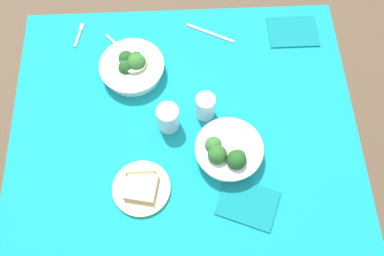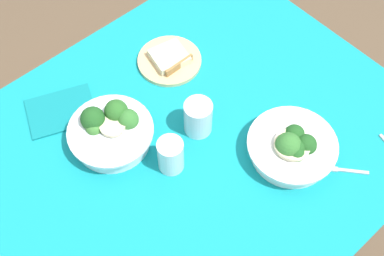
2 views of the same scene
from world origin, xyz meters
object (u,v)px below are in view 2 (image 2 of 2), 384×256
Objects in this scene: water_glass_side at (198,117)px; water_glass_center at (171,155)px; broccoli_bowl_far at (111,131)px; broccoli_bowl_near at (292,147)px; fork_by_far_bowl at (345,170)px; bread_side_plate at (170,60)px; napkin_folded_lower at (61,111)px.

water_glass_center is at bearing -163.07° from water_glass_side.
broccoli_bowl_far is 0.17m from water_glass_center.
water_glass_side is (0.12, 0.04, 0.00)m from water_glass_center.
broccoli_bowl_near is 0.30m from water_glass_center.
broccoli_bowl_far and water_glass_side have the same top height.
broccoli_bowl_near is at bearing -12.39° from fork_by_far_bowl.
bread_side_plate is at bearing -30.86° from fork_by_far_bowl.
bread_side_plate reaches higher than fork_by_far_bowl.
broccoli_bowl_far reaches higher than broccoli_bowl_near.
water_glass_side is 0.57× the size of napkin_folded_lower.
napkin_folded_lower is (-0.11, 0.32, -0.05)m from water_glass_center.
broccoli_bowl_near is 2.29× the size of water_glass_center.
napkin_folded_lower is (-0.33, 0.06, -0.01)m from bread_side_plate.
broccoli_bowl_far is at bearing 111.46° from water_glass_center.
fork_by_far_bowl is 0.75m from napkin_folded_lower.
bread_side_plate is at bearing -10.76° from napkin_folded_lower.
broccoli_bowl_near is at bearing -54.06° from napkin_folded_lower.
water_glass_center is 0.56× the size of napkin_folded_lower.
water_glass_side reaches higher than water_glass_center.
water_glass_side is 0.37m from napkin_folded_lower.
water_glass_center reaches higher than broccoli_bowl_near.
broccoli_bowl_near reaches higher than fork_by_far_bowl.
water_glass_center is 0.34m from napkin_folded_lower.
bread_side_plate is 0.33m from water_glass_center.
bread_side_plate is 0.56m from fork_by_far_bowl.
broccoli_bowl_near is 0.14m from fork_by_far_bowl.
fork_by_far_bowl is (0.10, -0.55, -0.01)m from bread_side_plate.
bread_side_plate reaches higher than napkin_folded_lower.
water_glass_side reaches higher than broccoli_bowl_near.
water_glass_center is at bearing -70.23° from napkin_folded_lower.
bread_side_plate is at bearing 94.19° from broccoli_bowl_near.
broccoli_bowl_near is at bearing -35.80° from water_glass_center.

